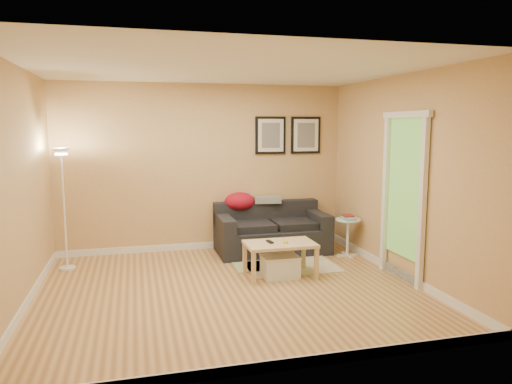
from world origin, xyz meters
TOP-DOWN VIEW (x-y plane):
  - floor at (0.00, 0.00)m, footprint 4.50×4.50m
  - ceiling at (0.00, 0.00)m, footprint 4.50×4.50m
  - wall_back at (0.00, 2.00)m, footprint 4.50×0.00m
  - wall_front at (0.00, -2.00)m, footprint 4.50×0.00m
  - wall_left at (-2.25, 0.00)m, footprint 0.00×4.00m
  - wall_right at (2.25, 0.00)m, footprint 0.00×4.00m
  - baseboard_back at (0.00, 1.99)m, footprint 4.50×0.02m
  - baseboard_front at (0.00, -1.99)m, footprint 4.50×0.02m
  - baseboard_left at (-2.24, 0.00)m, footprint 0.02×4.00m
  - baseboard_right at (2.24, 0.00)m, footprint 0.02×4.00m
  - sofa at (0.98, 1.53)m, footprint 1.70×0.90m
  - red_throw at (0.54, 1.83)m, footprint 0.48×0.36m
  - plaid_throw at (0.99, 1.84)m, footprint 0.45×0.32m
  - framed_print_left at (1.08, 1.98)m, footprint 0.50×0.04m
  - framed_print_right at (1.68, 1.98)m, footprint 0.50×0.04m
  - area_rug at (1.02, 0.70)m, footprint 1.25×0.85m
  - green_runner at (0.59, 0.82)m, footprint 0.70×0.50m
  - coffee_table at (0.74, 0.34)m, footprint 0.97×0.67m
  - remote_control at (0.61, 0.37)m, footprint 0.07×0.17m
  - tape_roll at (0.80, 0.28)m, footprint 0.07×0.07m
  - storage_bin at (0.73, 0.29)m, footprint 0.47×0.35m
  - side_table at (2.02, 1.02)m, footprint 0.37×0.37m
  - book_stack at (2.01, 1.00)m, footprint 0.21×0.25m
  - floor_lamp at (-2.00, 1.37)m, footprint 0.22×0.22m
  - doorway at (2.20, -0.15)m, footprint 0.12×1.01m

SIDE VIEW (x-z plane):
  - floor at x=0.00m, z-range 0.00..0.00m
  - area_rug at x=1.02m, z-range 0.00..0.01m
  - green_runner at x=0.59m, z-range 0.00..0.01m
  - baseboard_back at x=0.00m, z-range 0.00..0.10m
  - baseboard_front at x=0.00m, z-range 0.00..0.10m
  - baseboard_left at x=-2.24m, z-range 0.00..0.10m
  - baseboard_right at x=2.24m, z-range 0.00..0.10m
  - storage_bin at x=0.73m, z-range 0.00..0.29m
  - coffee_table at x=0.74m, z-range 0.00..0.45m
  - side_table at x=2.02m, z-range 0.00..0.57m
  - sofa at x=0.98m, z-range 0.00..0.75m
  - remote_control at x=0.61m, z-range 0.45..0.47m
  - tape_roll at x=0.80m, z-range 0.45..0.48m
  - book_stack at x=2.01m, z-range 0.57..0.63m
  - red_throw at x=0.54m, z-range 0.63..0.91m
  - plaid_throw at x=0.99m, z-range 0.73..0.83m
  - floor_lamp at x=-2.00m, z-range -0.05..1.62m
  - doorway at x=2.20m, z-range -0.04..2.09m
  - wall_back at x=0.00m, z-range -0.95..3.55m
  - wall_front at x=0.00m, z-range -0.95..3.55m
  - wall_left at x=-2.25m, z-range -0.70..3.30m
  - wall_right at x=2.25m, z-range -0.70..3.30m
  - framed_print_left at x=1.08m, z-range 1.50..2.10m
  - framed_print_right at x=1.68m, z-range 1.50..2.10m
  - ceiling at x=0.00m, z-range 2.60..2.60m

